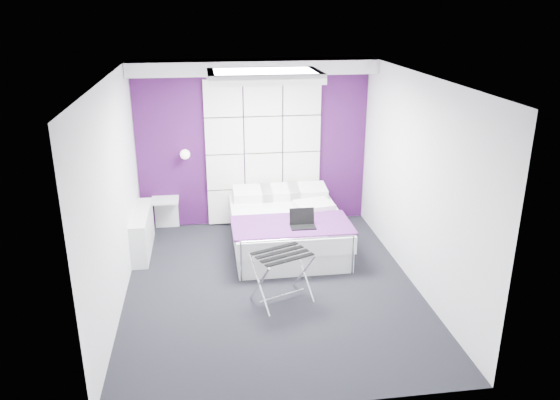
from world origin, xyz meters
The scene contains 15 objects.
floor centered at (0.00, 0.00, 0.00)m, with size 4.40×4.40×0.00m, color black.
ceiling centered at (0.00, 0.00, 2.60)m, with size 4.40×4.40×0.00m, color white.
wall_back centered at (0.00, 2.20, 1.30)m, with size 3.60×3.60×0.00m, color white.
wall_left centered at (-1.80, 0.00, 1.30)m, with size 4.40×4.40×0.00m, color white.
wall_right centered at (1.80, 0.00, 1.30)m, with size 4.40×4.40×0.00m, color white.
accent_wall centered at (0.00, 2.19, 1.30)m, with size 3.58×0.02×2.58m, color #3C0F43.
soffit centered at (0.00, 1.95, 2.50)m, with size 3.58×0.50×0.20m, color white.
headboard centered at (0.15, 2.14, 1.17)m, with size 1.80×0.08×2.30m, color white, non-canonical shape.
skylight centered at (0.00, 0.60, 2.55)m, with size 1.36×0.86×0.12m, color white, non-canonical shape.
wall_lamp centered at (-1.05, 2.06, 1.22)m, with size 0.15×0.15×0.15m, color white.
radiator centered at (-1.69, 1.30, 0.30)m, with size 0.22×1.20×0.60m, color white.
bed centered at (0.37, 1.16, 0.29)m, with size 1.62×1.95×0.69m.
nightstand centered at (-1.40, 2.02, 0.50)m, with size 0.41×0.32×0.05m, color white.
luggage_rack centered at (0.08, -0.36, 0.31)m, with size 0.63×0.47×0.62m.
laptop centered at (0.50, 0.60, 0.61)m, with size 0.33×0.24×0.24m.
Camera 1 is at (-0.75, -6.05, 3.38)m, focal length 35.00 mm.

